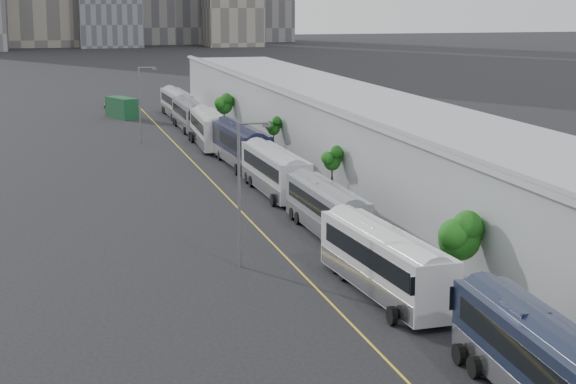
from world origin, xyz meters
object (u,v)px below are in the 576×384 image
object	(u,v)px
bus_8	(177,105)
bus_7	(189,117)
bus_2	(384,268)
bus_5	(240,148)
street_lamp_near	(242,184)
bus_1	(540,368)
suv	(116,102)
street_lamp_far	(141,99)
bus_3	(326,212)
bus_6	(209,132)
shipping_container	(122,108)
bus_4	(275,175)

from	to	relation	value
bus_8	bus_7	bearing A→B (deg)	-92.59
bus_2	bus_5	distance (m)	42.57
bus_8	street_lamp_near	bearing A→B (deg)	-96.12
bus_2	bus_1	bearing A→B (deg)	-90.03
street_lamp_near	bus_5	bearing A→B (deg)	78.41
bus_5	bus_8	world-z (taller)	bus_5
bus_5	suv	world-z (taller)	bus_5
bus_2	bus_8	bearing A→B (deg)	85.85
bus_5	street_lamp_far	size ratio (longest dim) A/B	1.62
bus_3	bus_1	bearing A→B (deg)	-91.04
bus_5	street_lamp_far	xyz separation A→B (m)	(-7.59, 16.76, 3.25)
bus_6	bus_8	size ratio (longest dim) A/B	1.05
bus_2	street_lamp_near	bearing A→B (deg)	125.16
bus_6	shipping_container	bearing A→B (deg)	106.47
bus_5	shipping_container	distance (m)	41.43
bus_8	shipping_container	xyz separation A→B (m)	(-7.40, 0.25, -0.17)
bus_2	bus_5	size ratio (longest dim) A/B	0.94
bus_2	suv	size ratio (longest dim) A/B	2.35
bus_2	bus_3	world-z (taller)	bus_2
bus_2	street_lamp_near	distance (m)	10.52
bus_6	suv	bearing A→B (deg)	101.80
bus_2	suv	bearing A→B (deg)	90.12
bus_5	street_lamp_near	xyz separation A→B (m)	(-7.15, -34.85, 3.40)
bus_2	bus_5	xyz separation A→B (m)	(0.92, 42.56, 0.10)
bus_5	bus_6	xyz separation A→B (m)	(-0.81, 12.64, -0.05)
bus_2	bus_7	size ratio (longest dim) A/B	1.05
bus_4	street_lamp_far	xyz separation A→B (m)	(-7.58, 30.86, 3.34)
bus_6	shipping_container	distance (m)	28.91
bus_1	bus_6	bearing A→B (deg)	94.04
shipping_container	street_lamp_near	bearing A→B (deg)	-110.82
bus_1	shipping_container	size ratio (longest dim) A/B	2.23
bus_3	street_lamp_far	size ratio (longest dim) A/B	1.41
bus_7	bus_4	bearing A→B (deg)	-88.99
suv	bus_8	bearing A→B (deg)	-40.68
bus_1	bus_7	size ratio (longest dim) A/B	1.03
bus_7	street_lamp_far	size ratio (longest dim) A/B	1.46
bus_1	bus_5	xyz separation A→B (m)	(-0.07, 57.67, 0.12)
bus_6	bus_7	xyz separation A→B (m)	(0.07, 14.41, -0.10)
bus_3	street_lamp_near	bearing A→B (deg)	-138.49
bus_8	bus_1	bearing A→B (deg)	-90.72
bus_6	street_lamp_near	world-z (taller)	street_lamp_near
bus_4	shipping_container	bearing A→B (deg)	96.87
bus_7	bus_8	world-z (taller)	bus_8
street_lamp_near	street_lamp_far	distance (m)	51.61
bus_2	bus_8	xyz separation A→B (m)	(0.56, 83.01, -0.02)
bus_6	bus_7	distance (m)	14.41
bus_3	bus_7	size ratio (longest dim) A/B	0.97
shipping_container	suv	size ratio (longest dim) A/B	1.04
bus_2	bus_5	bearing A→B (deg)	85.00
bus_2	bus_6	bearing A→B (deg)	86.12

